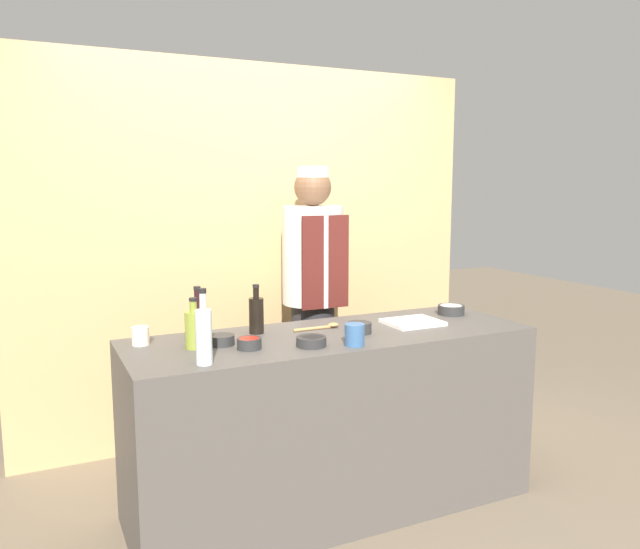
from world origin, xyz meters
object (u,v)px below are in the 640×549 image
Objects in this scene: sauce_bowl_red at (249,343)px; bottle_wine at (198,318)px; sauce_bowl_brown at (222,339)px; cutting_board at (413,322)px; bottle_oil at (194,329)px; sauce_bowl_green at (360,327)px; wooden_spoon at (323,327)px; bottle_soy at (256,314)px; bottle_clear at (204,335)px; cup_cream at (140,336)px; sauce_bowl_purple at (311,341)px; cup_blue at (355,335)px; sauce_bowl_white at (451,309)px; chef_center at (313,297)px.

bottle_wine is (-0.16, 0.29, 0.07)m from sauce_bowl_red.
cutting_board is at bearing -0.98° from sauce_bowl_brown.
bottle_oil is at bearing -110.22° from bottle_wine.
sauce_bowl_green is 0.20m from wooden_spoon.
bottle_soy is 0.57m from bottle_clear.
sauce_bowl_purple is at bearing -27.06° from cup_cream.
sauce_bowl_purple is 0.55× the size of bottle_wine.
bottle_soy reaches higher than sauce_bowl_purple.
cup_blue is (-0.14, -0.20, 0.02)m from sauce_bowl_green.
sauce_bowl_green is (-0.69, -0.16, 0.00)m from sauce_bowl_white.
sauce_bowl_green is at bearing 55.38° from cup_blue.
wooden_spoon is (0.63, -0.08, -0.09)m from bottle_wine.
bottle_clear reaches higher than wooden_spoon.
bottle_wine is (-0.07, 0.17, 0.07)m from sauce_bowl_brown.
sauce_bowl_red is 0.60m from sauce_bowl_green.
wooden_spoon is (-0.48, 0.10, 0.00)m from cutting_board.
sauce_bowl_green is 0.42× the size of cutting_board.
sauce_bowl_purple is 0.44× the size of bottle_clear.
sauce_bowl_purple is at bearing -165.10° from cutting_board.
cutting_board is (-0.34, -0.11, -0.02)m from sauce_bowl_white.
sauce_bowl_red is 0.06× the size of chef_center.
cup_cream is at bearing 153.85° from cup_blue.
cup_blue is (0.70, -0.00, -0.07)m from bottle_clear.
sauce_bowl_red is 0.48m from cup_blue.
sauce_bowl_purple is 1.25× the size of sauce_bowl_red.
cutting_board is at bearing 11.96° from bottle_clear.
cup_cream reaches higher than sauce_bowl_brown.
cup_blue is at bearing -18.57° from sauce_bowl_red.
cup_cream is at bearing -178.71° from bottle_wine.
sauce_bowl_brown is 0.46× the size of bottle_wine.
bottle_oil is at bearing 179.31° from cutting_board.
cup_blue is (-0.83, -0.37, 0.02)m from sauce_bowl_white.
bottle_wine reaches higher than cutting_board.
sauce_bowl_white is at bearing 9.45° from sauce_bowl_red.
bottle_wine is (-1.44, 0.07, 0.07)m from sauce_bowl_white.
cup_blue is at bearing -21.74° from bottle_oil.
sauce_bowl_red is 0.44× the size of bottle_wine.
sauce_bowl_brown is 0.19m from bottle_wine.
chef_center is at bearing 37.78° from bottle_oil.
sauce_bowl_white is at bearing 3.87° from sauce_bowl_brown.
sauce_bowl_brown is at bearing 174.07° from sauce_bowl_green.
bottle_soy is at bearing -1.42° from cup_cream.
sauce_bowl_purple is 1.63× the size of cup_cream.
bottle_oil reaches higher than sauce_bowl_green.
sauce_bowl_white is 1.76× the size of cup_cream.
chef_center is at bearing 44.63° from bottle_soy.
bottle_clear is (-0.52, -0.07, 0.10)m from sauce_bowl_purple.
sauce_bowl_green is 0.48× the size of bottle_soy.
sauce_bowl_white is at bearing 13.46° from sauce_bowl_green.
sauce_bowl_purple is at bearing -163.96° from sauce_bowl_white.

